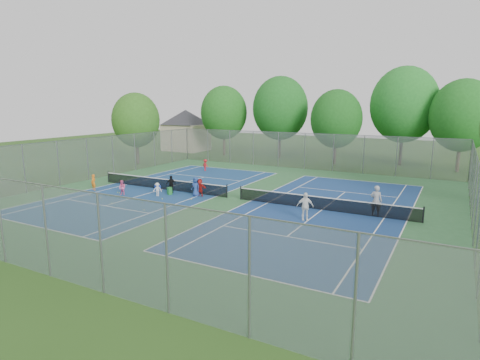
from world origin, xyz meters
name	(u,v)px	position (x,y,z in m)	size (l,w,h in m)	color
ground	(234,199)	(0.00, 0.00, 0.00)	(120.00, 120.00, 0.00)	#274C18
court_pad	(234,199)	(0.00, 0.00, 0.01)	(32.00, 32.00, 0.01)	#2E6236
court_left	(163,189)	(-7.00, 0.00, 0.02)	(10.97, 23.77, 0.01)	navy
court_right	(322,210)	(7.00, 0.00, 0.02)	(10.97, 23.77, 0.01)	navy
net_left	(162,184)	(-7.00, 0.00, 0.46)	(12.87, 0.10, 0.91)	black
net_right	(322,204)	(7.00, 0.00, 0.46)	(12.87, 0.10, 0.91)	black
fence_north	(305,151)	(0.00, 16.00, 2.00)	(32.00, 0.10, 4.00)	gray
fence_south	(46,231)	(0.00, -16.00, 2.00)	(32.00, 0.10, 4.00)	gray
fence_west	(88,159)	(-16.00, 0.00, 2.00)	(32.00, 0.10, 4.00)	gray
fence_east	(475,196)	(16.00, 0.00, 2.00)	(32.00, 0.10, 4.00)	gray
house	(186,123)	(-22.00, 24.00, 4.21)	(11.03, 11.03, 7.30)	#B7A88C
tree_nw	(224,113)	(-14.00, 22.00, 5.89)	(6.40, 6.40, 9.58)	#443326
tree_nl	(280,108)	(-6.00, 23.00, 6.54)	(7.20, 7.20, 10.69)	#443326
tree_nc	(336,119)	(2.00, 21.00, 5.39)	(6.00, 6.00, 8.85)	#443326
tree_nr	(404,105)	(9.00, 24.00, 7.04)	(7.60, 7.60, 11.42)	#443326
tree_ne	(463,116)	(15.00, 22.00, 5.97)	(6.60, 6.60, 9.77)	#443326
tree_side_w	(136,120)	(-19.00, 10.00, 5.24)	(5.60, 5.60, 8.47)	#443326
ball_crate	(158,187)	(-7.44, -0.12, 0.17)	(0.40, 0.40, 0.34)	#1735AD
ball_hopper	(170,191)	(-5.19, -1.32, 0.31)	(0.31, 0.31, 0.61)	#248533
student_a	(93,182)	(-11.86, -3.08, 0.69)	(0.50, 0.33, 1.37)	orange
student_b	(122,188)	(-8.42, -3.25, 0.60)	(0.59, 0.46, 1.21)	#EE5C96
student_c	(157,189)	(-5.73, -2.16, 0.54)	(0.70, 0.40, 1.09)	silver
student_d	(171,184)	(-5.49, -0.74, 0.73)	(0.85, 0.36, 1.46)	black
student_e	(196,187)	(-3.06, -0.73, 0.77)	(0.75, 0.49, 1.53)	navy
student_f	(200,188)	(-2.73, -0.60, 0.71)	(1.31, 0.42, 1.41)	#A01A16
child_far_baseline	(205,165)	(-9.02, 9.70, 0.63)	(0.82, 0.47, 1.26)	red
instructor	(376,201)	(10.50, 0.31, 1.02)	(0.74, 0.49, 2.03)	#9C9C9E
teen_court_b	(305,206)	(6.77, -2.88, 0.90)	(1.05, 0.44, 1.80)	white
tennis_ball_0	(101,198)	(-9.13, -4.84, 0.03)	(0.07, 0.07, 0.07)	#E3F138
tennis_ball_1	(90,195)	(-10.62, -4.62, 0.03)	(0.07, 0.07, 0.07)	#EFF038
tennis_ball_2	(82,196)	(-10.85, -5.18, 0.03)	(0.07, 0.07, 0.07)	#DAED37
tennis_ball_3	(143,203)	(-5.13, -4.55, 0.03)	(0.07, 0.07, 0.07)	gold
tennis_ball_4	(112,203)	(-7.11, -5.67, 0.03)	(0.07, 0.07, 0.07)	#AED631
tennis_ball_5	(119,193)	(-9.11, -2.92, 0.03)	(0.07, 0.07, 0.07)	gold
tennis_ball_6	(191,199)	(-2.68, -1.86, 0.03)	(0.07, 0.07, 0.07)	yellow
tennis_ball_7	(118,192)	(-9.40, -2.83, 0.03)	(0.07, 0.07, 0.07)	#C7F038
tennis_ball_8	(144,210)	(-3.70, -5.99, 0.03)	(0.07, 0.07, 0.07)	#D4EF37
tennis_ball_9	(162,199)	(-4.68, -2.87, 0.03)	(0.07, 0.07, 0.07)	#EBF138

